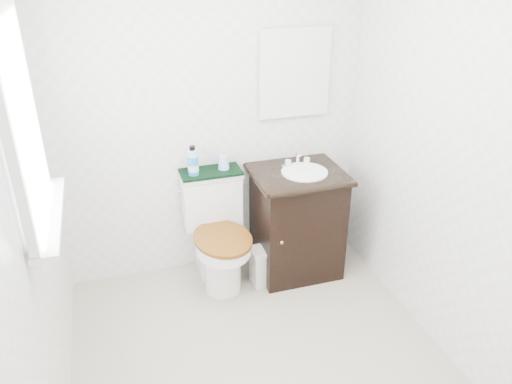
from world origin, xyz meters
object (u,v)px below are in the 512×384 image
mouthwash_bottle (193,162)px  cup (224,162)px  vanity (297,220)px  trash_bin (264,265)px  toilet (217,237)px

mouthwash_bottle → cup: size_ratio=2.09×
vanity → trash_bin: size_ratio=3.11×
vanity → mouthwash_bottle: (-0.72, 0.16, 0.49)m
toilet → vanity: vanity is taller
toilet → vanity: (0.60, -0.06, 0.08)m
mouthwash_bottle → cup: 0.23m
toilet → cup: size_ratio=8.08×
toilet → trash_bin: size_ratio=2.74×
cup → trash_bin: bearing=-54.6°
vanity → cup: (-0.50, 0.19, 0.45)m
mouthwash_bottle → vanity: bearing=-12.4°
vanity → cup: cup is taller
vanity → trash_bin: vanity is taller
toilet → trash_bin: bearing=-28.4°
trash_bin → cup: size_ratio=2.95×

